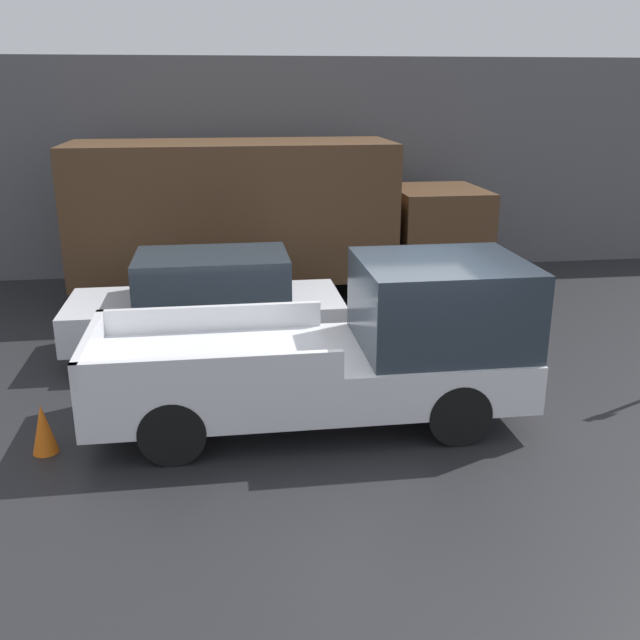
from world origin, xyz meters
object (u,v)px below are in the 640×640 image
object	(u,v)px
pickup_truck	(354,347)
car	(208,303)
delivery_truck	(266,214)
traffic_cone	(43,429)

from	to	relation	value
pickup_truck	car	size ratio (longest dim) A/B	1.26
pickup_truck	delivery_truck	size ratio (longest dim) A/B	0.67
car	traffic_cone	bearing A→B (deg)	-121.23
delivery_truck	traffic_cone	bearing A→B (deg)	-116.19
delivery_truck	car	bearing A→B (deg)	-110.53
pickup_truck	delivery_truck	distance (m)	6.15
delivery_truck	pickup_truck	bearing A→B (deg)	-82.95
pickup_truck	delivery_truck	world-z (taller)	delivery_truck
car	traffic_cone	size ratio (longest dim) A/B	7.06
pickup_truck	delivery_truck	bearing A→B (deg)	97.05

